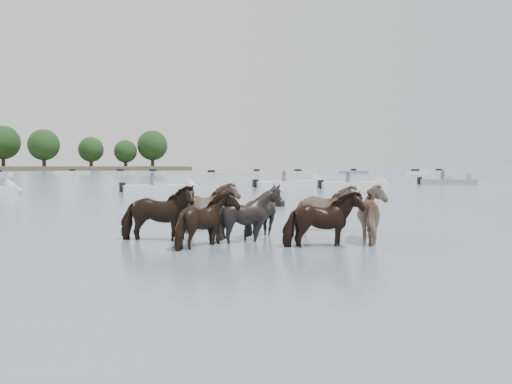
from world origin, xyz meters
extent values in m
plane|color=slate|center=(0.00, 0.00, 0.00)|extent=(400.00, 400.00, 0.00)
imported|color=black|center=(-3.32, 2.55, 0.58)|extent=(1.98, 1.21, 1.56)
imported|color=#866B5B|center=(-1.89, 3.85, 0.57)|extent=(1.86, 1.96, 1.54)
imported|color=black|center=(-0.64, 2.88, 0.55)|extent=(1.49, 1.36, 1.52)
imported|color=#866C5B|center=(1.20, 3.50, 0.54)|extent=(1.85, 1.04, 1.48)
imported|color=black|center=(-2.26, 1.27, 0.51)|extent=(1.64, 1.76, 1.44)
imported|color=black|center=(-1.20, 1.93, 0.54)|extent=(1.74, 1.67, 1.49)
imported|color=black|center=(0.20, 0.76, 0.53)|extent=(1.74, 0.81, 1.46)
imported|color=gray|center=(1.79, 1.37, 0.57)|extent=(1.48, 1.67, 1.55)
sphere|color=black|center=(2.16, 12.07, 0.12)|extent=(0.44, 0.44, 0.44)
cube|color=black|center=(1.91, 12.07, 0.02)|extent=(0.50, 0.22, 0.18)
cone|color=silver|center=(-11.07, 24.64, 0.20)|extent=(1.43, 1.82, 1.60)
cube|color=silver|center=(-2.51, 24.96, 0.20)|extent=(4.82, 2.37, 0.55)
cone|color=silver|center=(-0.24, 25.36, 0.20)|extent=(1.16, 1.73, 1.60)
cube|color=#99ADB7|center=(-2.51, 24.96, 0.55)|extent=(0.98, 1.24, 0.35)
cube|color=black|center=(-4.78, 24.57, 0.35)|extent=(0.40, 0.40, 0.60)
cylinder|color=#595966|center=(-2.91, 24.96, 0.75)|extent=(0.36, 0.36, 0.70)
sphere|color=#595966|center=(-2.91, 24.96, 1.20)|extent=(0.24, 0.24, 0.24)
cube|color=silver|center=(7.61, 30.32, 0.20)|extent=(6.12, 3.21, 0.55)
cone|color=silver|center=(10.45, 31.16, 0.20)|extent=(1.32, 1.79, 1.60)
cube|color=#99ADB7|center=(7.61, 30.32, 0.55)|extent=(1.08, 1.30, 0.35)
cube|color=black|center=(4.78, 29.48, 0.35)|extent=(0.43, 0.43, 0.60)
cylinder|color=#595966|center=(7.21, 30.32, 0.75)|extent=(0.36, 0.36, 0.70)
sphere|color=#595966|center=(7.21, 30.32, 1.20)|extent=(0.24, 0.24, 0.24)
cube|color=silver|center=(11.56, 26.98, 0.20)|extent=(5.15, 1.79, 0.55)
cone|color=silver|center=(14.10, 27.08, 0.20)|extent=(0.96, 1.63, 1.60)
cube|color=#99ADB7|center=(11.56, 26.98, 0.55)|extent=(0.84, 1.15, 0.35)
cube|color=black|center=(9.01, 26.88, 0.35)|extent=(0.36, 0.36, 0.60)
cylinder|color=#595966|center=(11.16, 26.98, 0.75)|extent=(0.36, 0.36, 0.70)
sphere|color=#595966|center=(11.16, 26.98, 1.20)|extent=(0.24, 0.24, 0.24)
cube|color=gray|center=(22.54, 32.64, 0.20)|extent=(4.99, 2.52, 0.55)
cone|color=gray|center=(24.87, 32.17, 0.20)|extent=(1.20, 1.75, 1.60)
cube|color=#99ADB7|center=(22.54, 32.64, 0.55)|extent=(1.01, 1.26, 0.35)
cube|color=black|center=(20.20, 33.12, 0.35)|extent=(0.41, 0.41, 0.60)
cylinder|color=#595966|center=(22.14, 32.64, 0.75)|extent=(0.36, 0.36, 0.70)
sphere|color=#595966|center=(22.14, 32.64, 1.20)|extent=(0.24, 0.24, 0.24)
cube|color=silver|center=(-14.96, 88.03, 0.22)|extent=(5.92, 1.68, 0.60)
cube|color=black|center=(-14.96, 88.03, 0.60)|extent=(1.03, 1.03, 0.50)
cube|color=silver|center=(-6.81, 85.01, 0.22)|extent=(4.95, 2.99, 0.60)
cube|color=black|center=(-6.81, 85.01, 0.60)|extent=(1.28, 1.28, 0.50)
cube|color=silver|center=(-1.47, 81.83, 0.22)|extent=(4.41, 2.89, 0.60)
cube|color=black|center=(-1.47, 81.83, 0.60)|extent=(1.29, 1.29, 0.50)
cube|color=silver|center=(6.63, 69.34, 0.22)|extent=(5.72, 2.92, 0.60)
cube|color=black|center=(6.63, 69.34, 0.60)|extent=(1.23, 1.23, 0.50)
cube|color=silver|center=(15.76, 80.34, 0.22)|extent=(5.95, 2.29, 0.60)
cube|color=black|center=(15.76, 80.34, 0.60)|extent=(1.13, 1.13, 0.50)
cube|color=silver|center=(22.61, 78.96, 0.22)|extent=(4.88, 1.69, 0.60)
cube|color=black|center=(22.61, 78.96, 0.60)|extent=(1.04, 1.04, 0.50)
cube|color=gray|center=(34.46, 83.28, 0.22)|extent=(5.51, 3.30, 0.60)
cube|color=black|center=(34.46, 83.28, 0.60)|extent=(1.29, 1.29, 0.50)
cube|color=silver|center=(42.46, 75.39, 0.22)|extent=(5.38, 2.83, 0.60)
cube|color=black|center=(42.46, 75.39, 0.60)|extent=(1.23, 1.23, 0.50)
cube|color=silver|center=(50.33, 81.24, 0.22)|extent=(5.92, 2.59, 0.60)
cube|color=black|center=(50.33, 81.24, 0.60)|extent=(1.18, 1.18, 0.50)
cylinder|color=#382619|center=(-40.85, 154.09, 2.12)|extent=(1.00, 1.00, 4.24)
sphere|color=black|center=(-40.85, 154.09, 7.66)|extent=(9.43, 9.43, 9.43)
cylinder|color=#382619|center=(-28.72, 145.60, 1.88)|extent=(1.00, 1.00, 3.76)
sphere|color=black|center=(-28.72, 145.60, 6.79)|extent=(8.36, 8.36, 8.36)
cylinder|color=#382619|center=(-17.14, 152.72, 1.60)|extent=(1.00, 1.00, 3.21)
sphere|color=black|center=(-17.14, 152.72, 5.79)|extent=(7.12, 7.12, 7.12)
cylinder|color=#382619|center=(-7.50, 151.20, 1.46)|extent=(1.00, 1.00, 2.91)
sphere|color=black|center=(-7.50, 151.20, 5.26)|extent=(6.47, 6.47, 6.47)
cylinder|color=#382619|center=(0.14, 151.97, 1.95)|extent=(1.00, 1.00, 3.90)
sphere|color=black|center=(0.14, 151.97, 7.05)|extent=(8.67, 8.67, 8.67)
camera|label=1|loc=(-3.74, -10.68, 1.85)|focal=38.52mm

